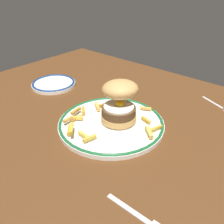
{
  "coord_description": "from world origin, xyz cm",
  "views": [
    {
      "loc": [
        38.55,
        -48.48,
        38.97
      ],
      "look_at": [
        0.31,
        -4.48,
        4.6
      ],
      "focal_mm": 39.37,
      "sensor_mm": 36.0,
      "label": 1
    }
  ],
  "objects": [
    {
      "name": "burger",
      "position": [
        0.82,
        -1.62,
        7.27
      ],
      "size": [
        14.11,
        13.95,
        11.46
      ],
      "color": "tan",
      "rests_on": "dinner_plate"
    },
    {
      "name": "dinner_plate",
      "position": [
        0.31,
        -4.48,
        0.84
      ],
      "size": [
        29.99,
        29.99,
        1.6
      ],
      "color": "white",
      "rests_on": "ground_plane"
    },
    {
      "name": "side_plate",
      "position": [
        -34.61,
        1.79,
        0.83
      ],
      "size": [
        16.42,
        16.42,
        1.6
      ],
      "color": "white",
      "rests_on": "ground_plane"
    },
    {
      "name": "fork",
      "position": [
        23.72,
        -23.58,
        0.18
      ],
      "size": [
        14.42,
        2.23,
        0.36
      ],
      "color": "silver",
      "rests_on": "ground_plane"
    },
    {
      "name": "fries_pile",
      "position": [
        -1.68,
        -7.3,
        2.21
      ],
      "size": [
        24.94,
        26.37,
        2.4
      ],
      "color": "gold",
      "rests_on": "dinner_plate"
    },
    {
      "name": "ground_plane",
      "position": [
        0.0,
        0.0,
        -2.0
      ],
      "size": [
        127.63,
        87.29,
        4.0
      ],
      "primitive_type": "cube",
      "color": "#563218"
    }
  ]
}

